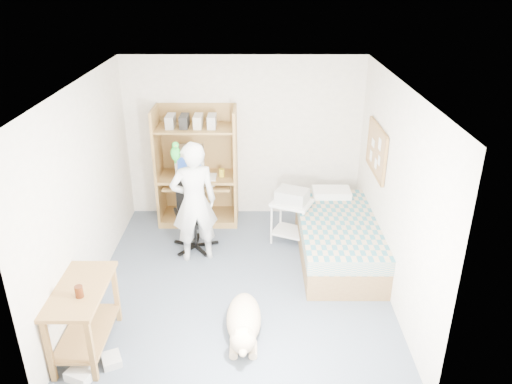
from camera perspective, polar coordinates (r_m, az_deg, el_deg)
floor at (r=6.43m, az=-1.74°, el=-10.21°), size 4.00×4.00×0.00m
wall_back at (r=7.68m, az=-1.40°, el=6.18°), size 3.60×0.02×2.50m
wall_right at (r=6.02m, az=15.49°, el=-0.03°), size 0.02×4.00×2.50m
wall_left at (r=6.14m, az=-18.92°, el=0.01°), size 0.02×4.00×2.50m
ceiling at (r=5.41m, az=-2.08°, el=12.12°), size 3.60×4.00×0.02m
computer_hutch at (r=7.63m, az=-6.69°, el=2.46°), size 1.20×0.63×1.80m
bed at (r=6.88m, az=9.32°, el=-5.20°), size 1.02×2.02×0.66m
side_desk at (r=5.46m, az=-19.13°, el=-12.54°), size 0.50×1.00×0.75m
corkboard at (r=6.75m, az=13.60°, el=4.68°), size 0.04×0.94×0.66m
office_chair at (r=7.06m, az=-7.14°, el=-3.61°), size 0.57×0.57×1.00m
person at (r=6.57m, az=-7.09°, el=-1.19°), size 0.70×0.55×1.67m
parrot at (r=6.34m, az=-9.18°, el=4.51°), size 0.12×0.21×0.34m
dog at (r=5.50m, az=-1.42°, el=-14.59°), size 0.38×1.17×0.44m
printer_cart at (r=7.11m, az=4.07°, el=-2.66°), size 0.66×0.60×0.64m
printer at (r=6.98m, az=4.14°, el=-0.43°), size 0.51×0.46×0.18m
crt_monitor at (r=7.59m, az=-7.55°, el=3.54°), size 0.46×0.48×0.40m
keyboard at (r=7.54m, az=-6.42°, el=0.95°), size 0.45×0.16×0.03m
pencil_cup at (r=7.51m, az=-3.94°, el=2.21°), size 0.08×0.08×0.12m
drink_glass at (r=5.15m, az=-19.57°, el=-10.68°), size 0.08×0.08×0.12m
floor_box_a at (r=5.41m, az=-19.39°, el=-19.07°), size 0.31×0.28×0.10m
floor_box_b at (r=5.49m, az=-16.18°, el=-17.96°), size 0.26×0.28×0.08m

